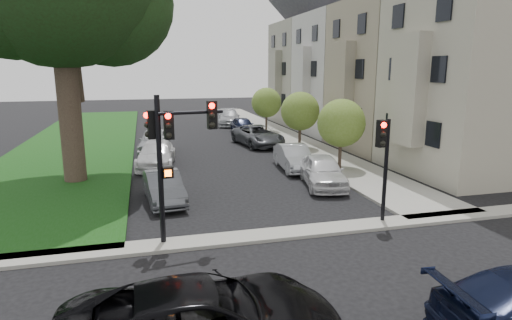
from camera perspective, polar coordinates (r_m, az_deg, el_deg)
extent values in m
plane|color=black|center=(13.00, 5.75, -13.23)|extent=(140.00, 140.00, 0.00)
cube|color=#113F0C|center=(35.73, -22.26, 2.40)|extent=(8.00, 44.00, 0.12)
cube|color=gray|center=(37.06, 2.66, 3.62)|extent=(3.50, 44.00, 0.12)
cube|color=gray|center=(14.70, 3.01, -9.82)|extent=(60.00, 1.00, 0.12)
cube|color=#9F977F|center=(25.27, 27.05, 9.59)|extent=(7.00, 7.40, 10.00)
cube|color=#9F977F|center=(22.93, 19.61, 8.82)|extent=(0.70, 2.20, 5.50)
cube|color=black|center=(23.08, 20.42, 11.27)|extent=(0.08, 3.60, 6.00)
cube|color=gray|center=(31.30, 17.85, 10.57)|extent=(7.00, 7.40, 10.00)
cube|color=gray|center=(29.44, 11.35, 9.87)|extent=(0.70, 2.20, 5.50)
cube|color=black|center=(29.55, 11.96, 11.79)|extent=(0.08, 3.60, 6.00)
cube|color=beige|center=(37.86, 11.69, 11.07)|extent=(7.00, 7.40, 10.00)
cube|color=beige|center=(36.33, 6.11, 10.43)|extent=(0.70, 2.20, 5.50)
cube|color=black|center=(36.43, 6.60, 11.99)|extent=(0.08, 3.60, 6.00)
cube|color=gray|center=(44.71, 7.38, 11.35)|extent=(7.00, 7.40, 10.00)
cube|color=gray|center=(43.43, 2.56, 10.76)|extent=(0.70, 2.20, 5.50)
cube|color=black|center=(43.51, 2.96, 12.07)|extent=(0.08, 3.60, 6.00)
cylinder|color=black|center=(22.47, -23.65, 6.82)|extent=(1.06, 1.06, 7.73)
sphere|color=#1B4119|center=(23.36, -18.89, 19.25)|extent=(6.18, 6.18, 6.18)
cylinder|color=black|center=(24.12, 11.13, 0.88)|extent=(0.19, 0.19, 1.88)
sphere|color=#557520|center=(23.85, 11.30, 4.86)|extent=(2.63, 2.63, 2.63)
cylinder|color=black|center=(29.90, 5.84, 3.24)|extent=(0.19, 0.19, 1.90)
sphere|color=#557520|center=(29.69, 5.91, 6.50)|extent=(2.66, 2.66, 2.66)
cylinder|color=black|center=(37.82, 1.38, 5.13)|extent=(0.19, 0.19, 1.86)
sphere|color=#557520|center=(37.65, 1.39, 7.66)|extent=(2.61, 2.61, 2.61)
cylinder|color=black|center=(13.56, -12.64, -1.67)|extent=(0.19, 0.19, 4.78)
cylinder|color=black|center=(13.32, -8.64, 6.28)|extent=(2.02, 0.40, 0.11)
cube|color=black|center=(13.30, -11.55, 4.57)|extent=(0.31, 0.28, 0.87)
cube|color=black|center=(13.41, -5.88, 5.99)|extent=(0.31, 0.28, 0.87)
cube|color=black|center=(13.51, -13.75, 4.58)|extent=(0.28, 0.31, 0.87)
sphere|color=#FF0C05|center=(13.13, -11.57, 5.76)|extent=(0.18, 0.18, 0.18)
sphere|color=black|center=(13.21, -11.46, 3.23)|extent=(0.18, 0.18, 0.18)
cube|color=black|center=(13.57, -11.68, -1.61)|extent=(0.35, 0.27, 0.35)
cube|color=#FF5905|center=(13.44, -11.64, -1.74)|extent=(0.20, 0.03, 0.20)
cylinder|color=black|center=(15.96, 16.87, -1.58)|extent=(0.17, 0.17, 3.82)
cube|color=black|center=(15.57, 16.40, 3.40)|extent=(0.35, 0.31, 0.96)
sphere|color=#FF0C05|center=(15.40, 16.76, 4.49)|extent=(0.20, 0.20, 0.20)
imported|color=silver|center=(20.65, 8.90, -1.45)|extent=(2.62, 4.67, 1.50)
imported|color=#999BA0|center=(23.85, 5.08, 0.35)|extent=(1.78, 4.32, 1.39)
imported|color=#3F4247|center=(31.20, 0.24, 3.27)|extent=(3.24, 5.63, 1.48)
imported|color=black|center=(36.92, -1.76, 4.61)|extent=(1.77, 4.19, 1.41)
imported|color=#999BA0|center=(42.56, -3.60, 5.68)|extent=(2.99, 5.56, 1.53)
imported|color=#3F4247|center=(18.39, -12.20, -3.60)|extent=(1.76, 4.07, 1.30)
imported|color=silver|center=(25.18, -13.15, 0.75)|extent=(2.61, 5.16, 1.44)
imported|color=#999BA0|center=(29.46, -13.43, 2.51)|extent=(2.40, 4.81, 1.57)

